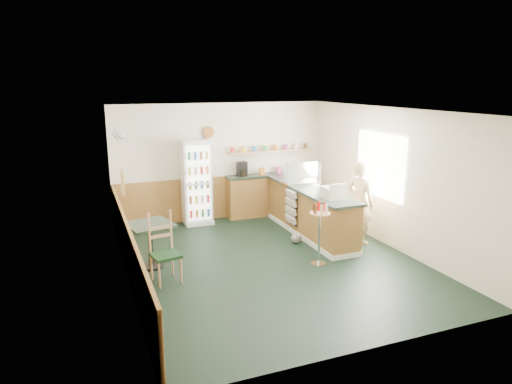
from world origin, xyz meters
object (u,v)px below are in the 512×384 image
display_case (301,173)px  cash_register (333,193)px  shopkeeper (360,202)px  cafe_table (150,237)px  cafe_chair (164,245)px  condiment_stand (320,226)px  drinks_fridge (197,182)px

display_case → cash_register: 1.37m
shopkeeper → cafe_table: shopkeeper is taller
shopkeeper → cafe_chair: 4.00m
cash_register → condiment_stand: (-0.62, -0.62, -0.40)m
cash_register → cafe_chair: 3.32m
condiment_stand → cafe_table: condiment_stand is taller
cash_register → condiment_stand: cash_register is taller
drinks_fridge → display_case: size_ratio=2.41×
shopkeeper → condiment_stand: shopkeeper is taller
drinks_fridge → cash_register: bearing=-51.8°
condiment_stand → cafe_chair: bearing=172.6°
shopkeeper → cafe_table: size_ratio=1.93×
shopkeeper → cafe_chair: size_ratio=1.47×
display_case → cash_register: size_ratio=2.04×
drinks_fridge → shopkeeper: size_ratio=1.15×
drinks_fridge → cash_register: size_ratio=4.93×
drinks_fridge → shopkeeper: 3.66m
drinks_fridge → cafe_table: bearing=-122.0°
shopkeeper → cash_register: bearing=81.6°
display_case → cafe_chair: 3.71m
drinks_fridge → cafe_chair: (-1.26, -2.83, -0.37)m
cash_register → shopkeeper: (0.70, 0.11, -0.28)m
cafe_table → display_case: bearing=16.9°
condiment_stand → drinks_fridge: bearing=113.7°
display_case → condiment_stand: 2.14m
cash_register → display_case: bearing=90.7°
drinks_fridge → condiment_stand: drinks_fridge is taller
shopkeeper → condiment_stand: size_ratio=1.50×
display_case → cash_register: display_case is taller
shopkeeper → cafe_chair: shopkeeper is taller
drinks_fridge → condiment_stand: size_ratio=1.73×
display_case → shopkeeper: bearing=-61.0°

